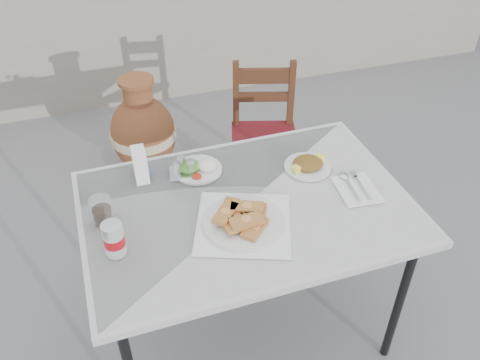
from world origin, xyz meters
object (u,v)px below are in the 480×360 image
object	(u,v)px
pide_plate	(243,218)
salad_rice_plate	(197,167)
cola_glass	(102,212)
condiment_caddy	(183,169)
chair	(264,135)
cafe_table	(247,214)
soda_can	(114,239)
napkin_holder	(140,165)
terracotta_urn	(143,134)
salad_chopped_plate	(308,164)

from	to	relation	value
pide_plate	salad_rice_plate	bearing A→B (deg)	102.80
cola_glass	condiment_caddy	distance (m)	0.40
condiment_caddy	chair	bearing A→B (deg)	47.21
cafe_table	condiment_caddy	xyz separation A→B (m)	(-0.20, 0.26, 0.08)
pide_plate	soda_can	world-z (taller)	soda_can
cafe_table	cola_glass	distance (m)	0.56
pide_plate	napkin_holder	world-z (taller)	napkin_holder
terracotta_urn	condiment_caddy	bearing A→B (deg)	-87.25
salad_chopped_plate	cola_glass	xyz separation A→B (m)	(-0.87, -0.08, 0.03)
pide_plate	terracotta_urn	xyz separation A→B (m)	(-0.20, 1.43, -0.48)
soda_can	napkin_holder	bearing A→B (deg)	68.98
salad_rice_plate	terracotta_urn	bearing A→B (deg)	96.15
salad_rice_plate	chair	size ratio (longest dim) A/B	0.24
salad_rice_plate	cola_glass	bearing A→B (deg)	-153.78
condiment_caddy	salad_rice_plate	bearing A→B (deg)	5.27
salad_rice_plate	pide_plate	bearing A→B (deg)	-77.20
terracotta_urn	salad_rice_plate	bearing A→B (deg)	-83.85
cola_glass	pide_plate	bearing A→B (deg)	-18.82
soda_can	pide_plate	bearing A→B (deg)	0.27
soda_can	cola_glass	bearing A→B (deg)	98.51
cafe_table	condiment_caddy	world-z (taller)	condiment_caddy
salad_chopped_plate	soda_can	xyz separation A→B (m)	(-0.85, -0.25, 0.05)
salad_rice_plate	napkin_holder	world-z (taller)	napkin_holder
cola_glass	terracotta_urn	xyz separation A→B (m)	(0.30, 1.26, -0.50)
cafe_table	condiment_caddy	distance (m)	0.34
cafe_table	napkin_holder	world-z (taller)	napkin_holder
condiment_caddy	terracotta_urn	distance (m)	1.17
salad_rice_plate	chair	bearing A→B (deg)	50.02
condiment_caddy	pide_plate	bearing A→B (deg)	-68.16
salad_rice_plate	chair	distance (m)	0.93
soda_can	terracotta_urn	distance (m)	1.55
salad_rice_plate	condiment_caddy	bearing A→B (deg)	-174.73
salad_rice_plate	soda_can	xyz separation A→B (m)	(-0.39, -0.38, 0.05)
pide_plate	cola_glass	xyz separation A→B (m)	(-0.50, 0.17, 0.02)
salad_rice_plate	condiment_caddy	xyz separation A→B (m)	(-0.06, -0.01, 0.01)
salad_chopped_plate	chair	distance (m)	0.86
chair	terracotta_urn	xyz separation A→B (m)	(-0.66, 0.40, -0.11)
salad_rice_plate	napkin_holder	xyz separation A→B (m)	(-0.23, 0.03, 0.05)
cafe_table	cola_glass	world-z (taller)	cola_glass
napkin_holder	chair	world-z (taller)	napkin_holder
cafe_table	salad_rice_plate	bearing A→B (deg)	116.49
pide_plate	condiment_caddy	bearing A→B (deg)	111.84
soda_can	cola_glass	distance (m)	0.18
napkin_holder	terracotta_urn	xyz separation A→B (m)	(0.12, 1.03, -0.52)
pide_plate	napkin_holder	distance (m)	0.51
salad_rice_plate	condiment_caddy	distance (m)	0.06
pide_plate	napkin_holder	size ratio (longest dim) A/B	3.43
condiment_caddy	chair	size ratio (longest dim) A/B	0.15
salad_rice_plate	salad_chopped_plate	distance (m)	0.48
salad_chopped_plate	condiment_caddy	world-z (taller)	condiment_caddy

